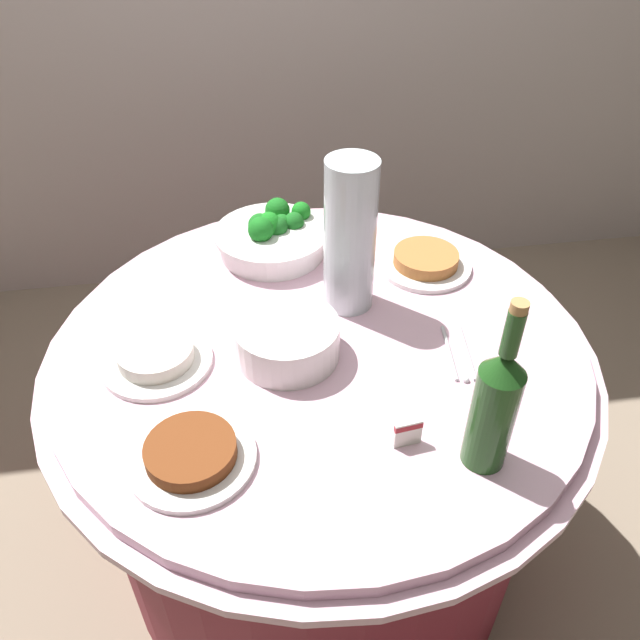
# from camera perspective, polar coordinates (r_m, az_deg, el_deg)

# --- Properties ---
(ground_plane) EXTENTS (6.00, 6.00, 0.00)m
(ground_plane) POSITION_cam_1_polar(r_m,az_deg,el_deg) (1.90, 0.00, -18.77)
(ground_plane) COLOR gray
(buffet_table) EXTENTS (1.16, 1.16, 0.74)m
(buffet_table) POSITION_cam_1_polar(r_m,az_deg,el_deg) (1.60, 0.00, -11.61)
(buffet_table) COLOR maroon
(buffet_table) RESTS_ON ground_plane
(broccoli_bowl) EXTENTS (0.28, 0.28, 0.11)m
(broccoli_bowl) POSITION_cam_1_polar(r_m,az_deg,el_deg) (1.58, -4.25, 7.49)
(broccoli_bowl) COLOR white
(broccoli_bowl) RESTS_ON buffet_table
(plate_stack) EXTENTS (0.21, 0.21, 0.08)m
(plate_stack) POSITION_cam_1_polar(r_m,az_deg,el_deg) (1.27, -2.95, -1.75)
(plate_stack) COLOR white
(plate_stack) RESTS_ON buffet_table
(wine_bottle) EXTENTS (0.07, 0.07, 0.34)m
(wine_bottle) POSITION_cam_1_polar(r_m,az_deg,el_deg) (1.06, 15.33, -7.41)
(wine_bottle) COLOR #1E4C1B
(wine_bottle) RESTS_ON buffet_table
(decorative_fruit_vase) EXTENTS (0.11, 0.11, 0.34)m
(decorative_fruit_vase) POSITION_cam_1_polar(r_m,az_deg,el_deg) (1.34, 2.68, 7.10)
(decorative_fruit_vase) COLOR silver
(decorative_fruit_vase) RESTS_ON buffet_table
(serving_tongs) EXTENTS (0.06, 0.17, 0.01)m
(serving_tongs) POSITION_cam_1_polar(r_m,az_deg,el_deg) (1.32, 12.31, -3.04)
(serving_tongs) COLOR silver
(serving_tongs) RESTS_ON buffet_table
(food_plate_peanuts) EXTENTS (0.22, 0.22, 0.04)m
(food_plate_peanuts) POSITION_cam_1_polar(r_m,az_deg,el_deg) (1.55, 9.40, 5.19)
(food_plate_peanuts) COLOR white
(food_plate_peanuts) RESTS_ON buffet_table
(food_plate_rice) EXTENTS (0.22, 0.22, 0.04)m
(food_plate_rice) POSITION_cam_1_polar(r_m,az_deg,el_deg) (1.31, -14.42, -3.21)
(food_plate_rice) COLOR white
(food_plate_rice) RESTS_ON buffet_table
(food_plate_stir_fry) EXTENTS (0.22, 0.22, 0.04)m
(food_plate_stir_fry) POSITION_cam_1_polar(r_m,az_deg,el_deg) (1.12, -11.43, -11.66)
(food_plate_stir_fry) COLOR white
(food_plate_stir_fry) RESTS_ON buffet_table
(label_placard_front) EXTENTS (0.05, 0.01, 0.05)m
(label_placard_front) POSITION_cam_1_polar(r_m,az_deg,el_deg) (1.12, 7.86, -9.90)
(label_placard_front) COLOR white
(label_placard_front) RESTS_ON buffet_table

